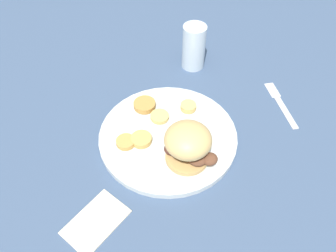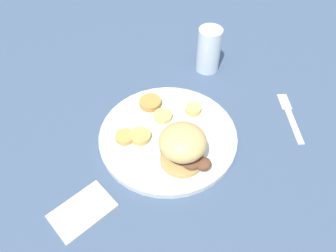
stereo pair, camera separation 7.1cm
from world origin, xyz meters
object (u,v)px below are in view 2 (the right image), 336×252
(drinking_glass, at_px, (209,50))
(sandwich, at_px, (183,147))
(fork, at_px, (290,116))
(dinner_plate, at_px, (168,135))

(drinking_glass, bearing_deg, sandwich, 174.14)
(sandwich, relative_size, drinking_glass, 0.95)
(fork, bearing_deg, dinner_plate, 110.20)
(fork, distance_m, drinking_glass, 0.27)
(dinner_plate, relative_size, sandwich, 2.67)
(dinner_plate, bearing_deg, drinking_glass, -15.62)
(fork, bearing_deg, sandwich, 125.23)
(dinner_plate, height_order, sandwich, sandwich)
(dinner_plate, height_order, fork, dinner_plate)
(sandwich, height_order, drinking_glass, drinking_glass)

